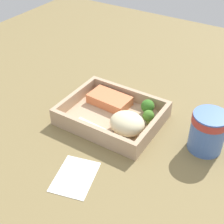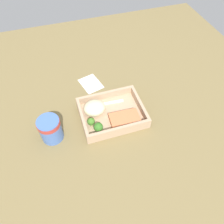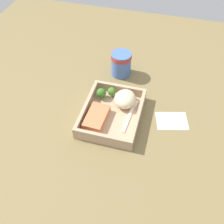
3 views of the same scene
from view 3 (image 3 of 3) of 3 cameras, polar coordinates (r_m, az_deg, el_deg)
ground_plane at (r=96.10cm, az=-0.00°, el=-1.47°), size 160.00×160.00×2.00cm
takeout_tray at (r=94.89cm, az=-0.00°, el=-0.85°), size 25.52×20.21×1.20cm
tray_rim at (r=93.11cm, az=-0.00°, el=0.11°), size 25.52×20.21×3.55cm
salmon_fillet at (r=92.04cm, az=-3.39°, el=-1.18°), size 11.99×7.22×2.64cm
mashed_potatoes at (r=96.28cm, az=2.87°, el=2.84°), size 8.90×7.97×5.30cm
broccoli_floret_1 at (r=98.82cm, az=-2.34°, el=4.12°), size 3.64×3.64×4.30cm
broccoli_floret_2 at (r=99.59cm, az=-0.09°, el=4.48°), size 3.05×3.05×3.87cm
fork at (r=94.81cm, az=4.02°, el=-0.31°), size 15.88×2.74×0.44cm
paper_cup at (r=109.43cm, az=2.01°, el=10.65°), size 8.42×8.42×10.08cm
receipt_slip at (r=96.44cm, az=12.90°, el=-1.87°), size 10.83×12.80×0.24cm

